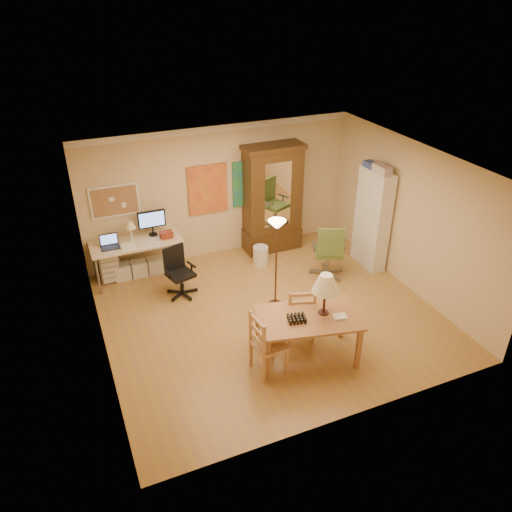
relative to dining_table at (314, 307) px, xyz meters
name	(u,v)px	position (x,y,z in m)	size (l,w,h in m)	color
floor	(270,314)	(-0.15, 1.21, -0.89)	(5.50, 5.50, 0.00)	#A8813B
crown_molding	(218,128)	(-0.15, 3.67, 1.75)	(5.50, 0.08, 0.12)	white
corkboard	(115,201)	(-2.20, 3.68, 0.61)	(0.90, 0.04, 0.62)	#9B6A49
art_panel_left	(208,189)	(-0.40, 3.68, 0.56)	(0.80, 0.04, 1.00)	gold
art_panel_right	(250,183)	(0.50, 3.68, 0.56)	(0.75, 0.04, 0.95)	teal
dining_table	(314,307)	(0.00, 0.00, 0.00)	(1.66, 1.21, 1.41)	brown
ladder_chair_back	(300,314)	(0.03, 0.48, -0.44)	(0.55, 0.54, 0.96)	tan
ladder_chair_left	(267,345)	(-0.78, -0.04, -0.43)	(0.48, 0.50, 1.00)	tan
torchiere_lamp	(277,238)	(0.06, 1.45, 0.43)	(0.30, 0.30, 1.65)	#472C1C
computer_desk	(139,255)	(-1.94, 3.37, -0.43)	(1.68, 0.74, 1.27)	beige
office_chair_black	(180,282)	(-1.39, 2.43, -0.64)	(0.58, 0.58, 0.94)	black
office_chair_green	(328,263)	(1.40, 1.94, -0.59)	(0.69, 0.69, 1.12)	slate
drawer_cart	(108,261)	(-2.51, 3.50, -0.52)	(0.38, 0.45, 0.75)	slate
armoire	(272,205)	(0.90, 3.45, 0.09)	(1.23, 0.58, 2.26)	#3B2710
bookshelf	(372,220)	(2.39, 2.04, 0.10)	(0.30, 0.80, 1.99)	white
wastebin	(261,255)	(0.39, 2.88, -0.70)	(0.31, 0.31, 0.39)	silver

